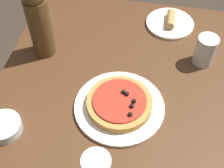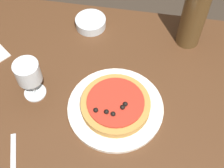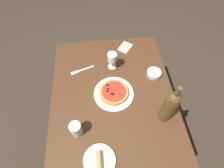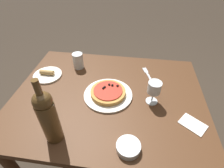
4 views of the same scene
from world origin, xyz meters
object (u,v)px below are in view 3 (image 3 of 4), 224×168
object	(u,v)px
wine_glass	(112,58)
side_plate	(99,160)
water_cup	(76,129)
fork	(81,71)
pizza	(114,92)
dinner_plate	(114,94)
wine_bottle	(170,106)
dining_table	(113,101)
side_bowl	(154,73)

from	to	relation	value
wine_glass	side_plate	xyz separation A→B (m)	(0.68, -0.14, -0.09)
water_cup	fork	xyz separation A→B (m)	(-0.49, 0.02, -0.05)
pizza	dinner_plate	bearing A→B (deg)	76.23
wine_bottle	pizza	bearing A→B (deg)	-122.69
dining_table	dinner_plate	size ratio (longest dim) A/B	3.94
dining_table	side_bowl	world-z (taller)	side_bowl
pizza	side_bowl	xyz separation A→B (m)	(-0.14, 0.32, -0.01)
side_bowl	fork	distance (m)	0.56
wine_glass	water_cup	xyz separation A→B (m)	(0.50, -0.27, -0.05)
dinner_plate	wine_glass	size ratio (longest dim) A/B	2.03
dinner_plate	water_cup	distance (m)	0.36
wine_glass	dining_table	bearing A→B (deg)	-4.94
dining_table	wine_glass	xyz separation A→B (m)	(-0.25, 0.02, 0.20)
wine_glass	side_plate	size ratio (longest dim) A/B	0.75
water_cup	side_plate	xyz separation A→B (m)	(0.18, 0.13, -0.04)
wine_glass	fork	bearing A→B (deg)	-86.13
side_plate	side_bowl	bearing A→B (deg)	141.67
side_bowl	dining_table	bearing A→B (deg)	-66.90
wine_bottle	water_cup	distance (m)	0.57
fork	water_cup	bearing A→B (deg)	68.01
wine_glass	wine_bottle	distance (m)	0.54
wine_bottle	dinner_plate	bearing A→B (deg)	-122.71
wine_bottle	water_cup	size ratio (longest dim) A/B	3.13
side_bowl	pizza	bearing A→B (deg)	-66.06
water_cup	side_plate	distance (m)	0.22
pizza	side_plate	size ratio (longest dim) A/B	1.09
fork	pizza	bearing A→B (deg)	114.97
water_cup	side_plate	size ratio (longest dim) A/B	0.59
pizza	fork	world-z (taller)	pizza
side_plate	dining_table	bearing A→B (deg)	164.22
dinner_plate	pizza	world-z (taller)	pizza
dinner_plate	water_cup	world-z (taller)	water_cup
dining_table	wine_bottle	distance (m)	0.45
dinner_plate	fork	distance (m)	0.33
wine_glass	wine_bottle	xyz separation A→B (m)	(0.45, 0.29, 0.05)
side_plate	fork	bearing A→B (deg)	-171.24
dining_table	wine_glass	world-z (taller)	wine_glass
wine_glass	side_plate	world-z (taller)	wine_glass
water_cup	dinner_plate	bearing A→B (deg)	134.28
water_cup	side_bowl	xyz separation A→B (m)	(-0.39, 0.58, -0.04)
wine_glass	dinner_plate	bearing A→B (deg)	-3.27
wine_glass	side_bowl	bearing A→B (deg)	70.24
dinner_plate	side_bowl	size ratio (longest dim) A/B	2.63
dining_table	side_plate	distance (m)	0.46
dining_table	side_bowl	bearing A→B (deg)	113.10
fork	side_plate	distance (m)	0.67
pizza	side_plate	xyz separation A→B (m)	(0.43, -0.13, -0.02)
dining_table	dinner_plate	xyz separation A→B (m)	(0.00, 0.01, 0.10)
wine_bottle	dining_table	bearing A→B (deg)	-122.47
side_plate	water_cup	bearing A→B (deg)	-144.92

